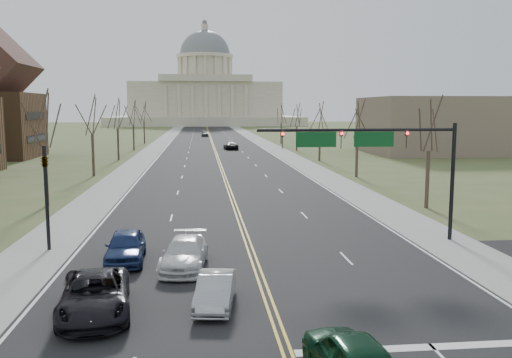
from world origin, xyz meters
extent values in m
plane|color=#43552A|center=(0.00, 0.00, 0.00)|extent=(600.00, 600.00, 0.00)
cube|color=black|center=(0.00, 110.00, 0.01)|extent=(20.00, 380.00, 0.01)
cube|color=black|center=(0.00, 6.00, 0.01)|extent=(120.00, 14.00, 0.01)
cube|color=gray|center=(-12.00, 110.00, 0.01)|extent=(4.00, 380.00, 0.03)
cube|color=gray|center=(12.00, 110.00, 0.01)|extent=(4.00, 380.00, 0.03)
cube|color=gold|center=(0.00, 110.00, 0.01)|extent=(0.42, 380.00, 0.01)
cube|color=silver|center=(-9.80, 110.00, 0.01)|extent=(0.15, 380.00, 0.01)
cube|color=silver|center=(9.80, 110.00, 0.01)|extent=(0.15, 380.00, 0.01)
cube|color=silver|center=(5.00, -1.00, 0.01)|extent=(9.50, 0.50, 0.01)
cube|color=beige|center=(0.00, 250.00, 2.00)|extent=(90.00, 60.00, 4.00)
cube|color=beige|center=(0.00, 250.00, 12.00)|extent=(70.00, 40.00, 16.00)
cube|color=beige|center=(0.00, 229.50, 21.50)|extent=(42.00, 3.00, 3.00)
cylinder|color=beige|center=(0.00, 250.00, 26.00)|extent=(24.00, 24.00, 12.00)
cylinder|color=beige|center=(0.00, 250.00, 32.80)|extent=(27.00, 27.00, 1.60)
ellipsoid|color=slate|center=(0.00, 250.00, 33.60)|extent=(24.00, 24.00, 22.80)
cylinder|color=beige|center=(0.00, 250.00, 46.50)|extent=(3.20, 3.20, 3.00)
sphere|color=slate|center=(0.00, 250.00, 48.80)|extent=(2.40, 2.40, 2.40)
cylinder|color=black|center=(12.50, 13.50, 3.60)|extent=(0.24, 0.24, 7.20)
cylinder|color=black|center=(6.50, 13.50, 6.80)|extent=(12.00, 0.18, 0.18)
imported|color=black|center=(9.50, 13.50, 6.25)|extent=(0.35, 0.40, 1.10)
sphere|color=#FF0C0C|center=(9.50, 13.35, 6.60)|extent=(0.18, 0.18, 0.18)
imported|color=black|center=(5.50, 13.50, 6.25)|extent=(0.35, 0.40, 1.10)
sphere|color=#FF0C0C|center=(5.50, 13.35, 6.60)|extent=(0.18, 0.18, 0.18)
imported|color=black|center=(2.00, 13.50, 6.25)|extent=(0.35, 0.40, 1.10)
sphere|color=#FF0C0C|center=(2.00, 13.35, 6.60)|extent=(0.18, 0.18, 0.18)
cube|color=#0C4C1E|center=(7.50, 13.50, 6.25)|extent=(2.40, 0.12, 0.90)
cube|color=#0C4C1E|center=(4.00, 13.50, 6.25)|extent=(2.40, 0.12, 0.90)
cylinder|color=black|center=(-11.50, 13.50, 3.00)|extent=(0.20, 0.20, 6.00)
imported|color=black|center=(-11.50, 13.50, 5.20)|extent=(0.32, 0.36, 0.99)
cylinder|color=#332B1E|center=(15.50, 24.00, 2.34)|extent=(0.32, 0.32, 4.68)
cylinder|color=#332B1E|center=(-15.50, 28.00, 2.48)|extent=(0.32, 0.32, 4.95)
cylinder|color=#332B1E|center=(15.50, 44.00, 2.34)|extent=(0.32, 0.32, 4.68)
cylinder|color=#332B1E|center=(-15.50, 48.00, 2.48)|extent=(0.32, 0.32, 4.95)
cylinder|color=#332B1E|center=(15.50, 64.00, 2.34)|extent=(0.32, 0.32, 4.68)
cylinder|color=#332B1E|center=(-15.50, 68.00, 2.48)|extent=(0.32, 0.32, 4.95)
cylinder|color=#332B1E|center=(15.50, 84.00, 2.34)|extent=(0.32, 0.32, 4.68)
cylinder|color=#332B1E|center=(-15.50, 88.00, 2.48)|extent=(0.32, 0.32, 4.95)
cylinder|color=#332B1E|center=(15.50, 104.00, 2.34)|extent=(0.32, 0.32, 4.68)
cylinder|color=#332B1E|center=(-15.50, 108.00, 2.48)|extent=(0.32, 0.32, 4.95)
cube|color=black|center=(-29.45, 74.00, 3.15)|extent=(0.10, 9.80, 1.20)
cube|color=black|center=(-29.45, 74.00, 6.83)|extent=(0.10, 9.80, 1.20)
cube|color=#766553|center=(40.00, 76.00, 5.00)|extent=(25.00, 20.00, 10.00)
imported|color=#0B321D|center=(1.57, -3.12, 0.82)|extent=(2.46, 4.94, 1.62)
imported|color=#9C9FA4|center=(-2.25, 3.60, 0.68)|extent=(1.95, 4.23, 1.35)
imported|color=black|center=(-6.98, 3.17, 0.81)|extent=(3.39, 6.05, 1.60)
imported|color=silver|center=(-3.64, 9.10, 0.77)|extent=(2.64, 5.40, 1.51)
imported|color=navy|center=(-6.78, 10.58, 0.84)|extent=(2.16, 4.94, 1.66)
imported|color=black|center=(3.15, 88.08, 0.73)|extent=(2.87, 5.35, 1.43)
imported|color=#4F5257|center=(-1.44, 137.15, 0.85)|extent=(2.09, 4.96, 1.67)
camera|label=1|loc=(-2.78, -17.82, 8.09)|focal=38.00mm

